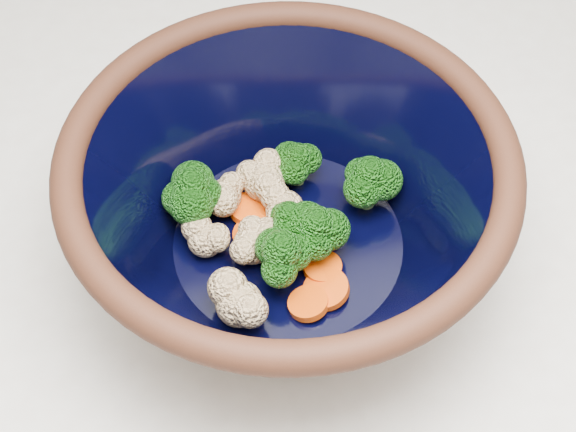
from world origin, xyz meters
TOP-DOWN VIEW (x-y plane):
  - mixing_bowl at (-0.07, 0.07)m, footprint 0.32×0.32m
  - vegetable_pile at (-0.08, 0.07)m, footprint 0.17×0.14m

SIDE VIEW (x-z plane):
  - vegetable_pile at x=-0.08m, z-range 0.93..0.98m
  - mixing_bowl at x=-0.07m, z-range 0.91..1.04m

